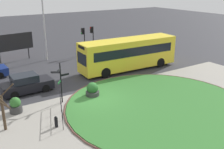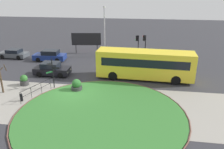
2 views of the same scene
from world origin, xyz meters
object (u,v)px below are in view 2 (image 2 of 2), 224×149
at_px(car_trailing, 50,56).
at_px(traffic_light_near, 137,42).
at_px(bus_yellow, 145,64).
at_px(planter_near_signpost, 77,86).
at_px(signpost_directional, 52,71).
at_px(street_tree_bare, 0,78).
at_px(car_near_lane, 14,54).
at_px(car_far_lane, 52,69).
at_px(lamppost_tall, 104,30).
at_px(bollard_foreground, 21,97).
at_px(billboard_left, 86,39).
at_px(traffic_light_far, 144,42).
at_px(planter_kerbside, 24,80).

xyz_separation_m(car_trailing, traffic_light_near, (12.04, 2.88, 1.76)).
distance_m(bus_yellow, planter_near_signpost, 7.82).
bearing_deg(car_trailing, traffic_light_near, -169.09).
bearing_deg(signpost_directional, street_tree_bare, -158.06).
distance_m(car_near_lane, car_far_lane, 10.17).
bearing_deg(car_trailing, street_tree_bare, 85.75).
relative_size(car_far_lane, lamppost_tall, 0.57).
distance_m(car_far_lane, planter_near_signpost, 5.54).
distance_m(bollard_foreground, billboard_left, 16.86).
xyz_separation_m(traffic_light_near, lamppost_tall, (-4.76, 0.15, 1.45)).
bearing_deg(signpost_directional, car_trailing, 115.13).
height_order(car_far_lane, traffic_light_near, traffic_light_near).
height_order(car_near_lane, traffic_light_far, traffic_light_far).
bearing_deg(traffic_light_near, car_far_lane, 52.10).
relative_size(lamppost_tall, street_tree_bare, 2.32).
distance_m(signpost_directional, planter_near_signpost, 2.80).
bearing_deg(traffic_light_far, traffic_light_near, -20.42).
xyz_separation_m(car_near_lane, lamppost_tall, (13.05, 2.55, 3.30)).
height_order(traffic_light_far, billboard_left, traffic_light_far).
distance_m(traffic_light_near, billboard_left, 8.16).
bearing_deg(billboard_left, signpost_directional, -97.10).
bearing_deg(planter_near_signpost, bollard_foreground, -145.19).
distance_m(signpost_directional, car_trailing, 9.82).
bearing_deg(lamppost_tall, planter_kerbside, -118.91).
height_order(billboard_left, planter_near_signpost, billboard_left).
relative_size(bollard_foreground, bus_yellow, 0.07).
bearing_deg(lamppost_tall, street_tree_bare, -119.05).
bearing_deg(signpost_directional, bollard_foreground, -118.32).
relative_size(car_near_lane, traffic_light_near, 1.24).
bearing_deg(car_near_lane, signpost_directional, 138.37).
height_order(signpost_directional, bollard_foreground, signpost_directional).
bearing_deg(signpost_directional, lamppost_tall, 75.23).
relative_size(planter_near_signpost, planter_kerbside, 1.04).
bearing_deg(planter_near_signpost, lamppost_tall, 86.97).
bearing_deg(car_trailing, traffic_light_far, -171.98).
bearing_deg(lamppost_tall, traffic_light_near, -1.85).
bearing_deg(street_tree_bare, car_far_lane, 61.53).
bearing_deg(traffic_light_near, lamppost_tall, 9.29).
bearing_deg(planter_kerbside, traffic_light_near, 45.76).
xyz_separation_m(signpost_directional, bollard_foreground, (-1.71, -3.17, -1.40)).
distance_m(car_near_lane, planter_near_signpost, 15.68).
bearing_deg(car_near_lane, billboard_left, -155.41).
distance_m(bollard_foreground, lamppost_tall, 16.19).
distance_m(car_far_lane, lamppost_tall, 10.16).
bearing_deg(car_trailing, planter_near_signpost, 123.58).
distance_m(car_far_lane, car_trailing, 5.94).
bearing_deg(planter_kerbside, car_near_lane, 126.05).
relative_size(bollard_foreground, car_far_lane, 0.18).
xyz_separation_m(signpost_directional, car_trailing, (-4.14, 8.84, -1.09)).
relative_size(car_trailing, traffic_light_far, 1.29).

